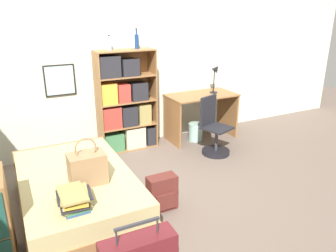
# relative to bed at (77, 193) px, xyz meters

# --- Properties ---
(ground_plane) EXTENTS (14.00, 14.00, 0.00)m
(ground_plane) POSITION_rel_bed_xyz_m (0.76, -0.02, -0.23)
(ground_plane) COLOR #66564C
(wall_back) EXTENTS (10.00, 0.09, 2.60)m
(wall_back) POSITION_rel_bed_xyz_m (0.75, 1.62, 1.07)
(wall_back) COLOR beige
(wall_back) RESTS_ON ground_plane
(bed) EXTENTS (1.13, 1.85, 0.47)m
(bed) POSITION_rel_bed_xyz_m (0.00, 0.00, 0.00)
(bed) COLOR olive
(bed) RESTS_ON ground_plane
(handbag) EXTENTS (0.35, 0.24, 0.47)m
(handbag) POSITION_rel_bed_xyz_m (0.08, -0.26, 0.40)
(handbag) COLOR #93704C
(handbag) RESTS_ON bed
(book_stack_on_bed) EXTENTS (0.31, 0.37, 0.14)m
(book_stack_on_bed) POSITION_rel_bed_xyz_m (-0.13, -0.62, 0.31)
(book_stack_on_bed) COLOR #334C84
(book_stack_on_bed) RESTS_ON bed
(bookcase) EXTENTS (0.89, 0.33, 1.54)m
(bookcase) POSITION_rel_bed_xyz_m (1.07, 1.40, 0.47)
(bookcase) COLOR olive
(bookcase) RESTS_ON ground_plane
(bottle_green) EXTENTS (0.06, 0.06, 0.21)m
(bottle_green) POSITION_rel_bed_xyz_m (0.89, 1.44, 1.39)
(bottle_green) COLOR #B7BCC1
(bottle_green) RESTS_ON bookcase
(bottle_brown) EXTENTS (0.06, 0.06, 0.29)m
(bottle_brown) POSITION_rel_bed_xyz_m (1.31, 1.43, 1.42)
(bottle_brown) COLOR navy
(bottle_brown) RESTS_ON bookcase
(desk) EXTENTS (1.14, 0.62, 0.77)m
(desk) POSITION_rel_bed_xyz_m (2.37, 1.27, 0.30)
(desk) COLOR olive
(desk) RESTS_ON ground_plane
(desk_lamp) EXTENTS (0.18, 0.13, 0.48)m
(desk_lamp) POSITION_rel_bed_xyz_m (2.63, 1.27, 0.86)
(desk_lamp) COLOR black
(desk_lamp) RESTS_ON desk
(desk_chair) EXTENTS (0.49, 0.49, 0.88)m
(desk_chair) POSITION_rel_bed_xyz_m (2.20, 0.63, 0.06)
(desk_chair) COLOR black
(desk_chair) RESTS_ON ground_plane
(backpack) EXTENTS (0.32, 0.19, 0.40)m
(backpack) POSITION_rel_bed_xyz_m (0.84, -0.37, -0.04)
(backpack) COLOR #56231E
(backpack) RESTS_ON ground_plane
(waste_bin) EXTENTS (0.24, 0.24, 0.29)m
(waste_bin) POSITION_rel_bed_xyz_m (2.23, 1.21, -0.08)
(waste_bin) COLOR #99C1B2
(waste_bin) RESTS_ON ground_plane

